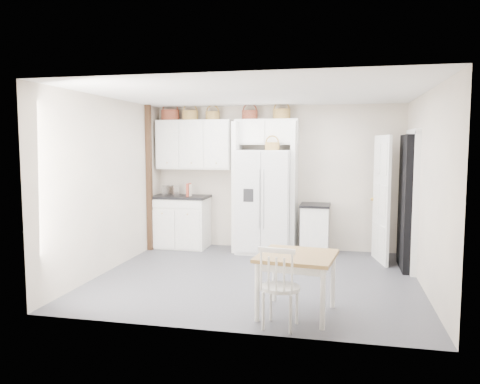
# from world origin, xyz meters

# --- Properties ---
(floor) EXTENTS (4.50, 4.50, 0.00)m
(floor) POSITION_xyz_m (0.00, 0.00, 0.00)
(floor) COLOR #4A4B54
(floor) RESTS_ON ground
(ceiling) EXTENTS (4.50, 4.50, 0.00)m
(ceiling) POSITION_xyz_m (0.00, 0.00, 2.60)
(ceiling) COLOR white
(ceiling) RESTS_ON wall_back
(wall_back) EXTENTS (4.50, 0.00, 4.50)m
(wall_back) POSITION_xyz_m (0.00, 2.00, 1.30)
(wall_back) COLOR #B0A59A
(wall_back) RESTS_ON floor
(wall_left) EXTENTS (0.00, 4.00, 4.00)m
(wall_left) POSITION_xyz_m (-2.25, 0.00, 1.30)
(wall_left) COLOR #B0A59A
(wall_left) RESTS_ON floor
(wall_right) EXTENTS (0.00, 4.00, 4.00)m
(wall_right) POSITION_xyz_m (2.25, 0.00, 1.30)
(wall_right) COLOR #B0A59A
(wall_right) RESTS_ON floor
(refrigerator) EXTENTS (0.93, 0.75, 1.81)m
(refrigerator) POSITION_xyz_m (-0.15, 1.63, 0.90)
(refrigerator) COLOR silver
(refrigerator) RESTS_ON floor
(base_cab_left) EXTENTS (0.99, 0.63, 0.92)m
(base_cab_left) POSITION_xyz_m (-1.73, 1.70, 0.46)
(base_cab_left) COLOR white
(base_cab_left) RESTS_ON floor
(base_cab_right) EXTENTS (0.47, 0.57, 0.83)m
(base_cab_right) POSITION_xyz_m (0.73, 1.70, 0.42)
(base_cab_right) COLOR white
(base_cab_right) RESTS_ON floor
(dining_table) EXTENTS (0.92, 0.92, 0.69)m
(dining_table) POSITION_xyz_m (0.70, -1.34, 0.34)
(dining_table) COLOR brown
(dining_table) RESTS_ON floor
(windsor_chair) EXTENTS (0.46, 0.42, 0.84)m
(windsor_chair) POSITION_xyz_m (0.57, -1.75, 0.42)
(windsor_chair) COLOR white
(windsor_chair) RESTS_ON floor
(counter_left) EXTENTS (1.03, 0.67, 0.04)m
(counter_left) POSITION_xyz_m (-1.73, 1.70, 0.94)
(counter_left) COLOR black
(counter_left) RESTS_ON base_cab_left
(counter_right) EXTENTS (0.51, 0.61, 0.04)m
(counter_right) POSITION_xyz_m (0.73, 1.70, 0.85)
(counter_right) COLOR black
(counter_right) RESTS_ON base_cab_right
(toaster) EXTENTS (0.31, 0.24, 0.19)m
(toaster) POSITION_xyz_m (-1.92, 1.68, 1.05)
(toaster) COLOR silver
(toaster) RESTS_ON counter_left
(cookbook_red) EXTENTS (0.05, 0.16, 0.24)m
(cookbook_red) POSITION_xyz_m (-1.55, 1.62, 1.08)
(cookbook_red) COLOR #A03927
(cookbook_red) RESTS_ON counter_left
(cookbook_cream) EXTENTS (0.06, 0.15, 0.22)m
(cookbook_cream) POSITION_xyz_m (-1.55, 1.62, 1.07)
(cookbook_cream) COLOR beige
(cookbook_cream) RESTS_ON counter_left
(basket_upper_a) EXTENTS (0.34, 0.34, 0.19)m
(basket_upper_a) POSITION_xyz_m (-1.97, 1.83, 2.45)
(basket_upper_a) COLOR maroon
(basket_upper_a) RESTS_ON upper_cabinet
(basket_upper_b) EXTENTS (0.29, 0.29, 0.17)m
(basket_upper_b) POSITION_xyz_m (-1.58, 1.83, 2.44)
(basket_upper_b) COLOR brown
(basket_upper_b) RESTS_ON upper_cabinet
(basket_upper_c) EXTENTS (0.26, 0.26, 0.15)m
(basket_upper_c) POSITION_xyz_m (-1.15, 1.83, 2.42)
(basket_upper_c) COLOR brown
(basket_upper_c) RESTS_ON upper_cabinet
(basket_bridge_a) EXTENTS (0.28, 0.28, 0.16)m
(basket_bridge_a) POSITION_xyz_m (-0.46, 1.83, 2.43)
(basket_bridge_a) COLOR maroon
(basket_bridge_a) RESTS_ON bridge_cabinet
(basket_bridge_b) EXTENTS (0.31, 0.31, 0.18)m
(basket_bridge_b) POSITION_xyz_m (0.11, 1.83, 2.44)
(basket_bridge_b) COLOR brown
(basket_bridge_b) RESTS_ON bridge_cabinet
(basket_fridge_b) EXTENTS (0.25, 0.25, 0.13)m
(basket_fridge_b) POSITION_xyz_m (-0.01, 1.53, 1.87)
(basket_fridge_b) COLOR brown
(basket_fridge_b) RESTS_ON refrigerator
(upper_cabinet) EXTENTS (1.40, 0.34, 0.90)m
(upper_cabinet) POSITION_xyz_m (-1.50, 1.83, 1.90)
(upper_cabinet) COLOR white
(upper_cabinet) RESTS_ON wall_back
(bridge_cabinet) EXTENTS (1.12, 0.34, 0.45)m
(bridge_cabinet) POSITION_xyz_m (-0.15, 1.83, 2.12)
(bridge_cabinet) COLOR white
(bridge_cabinet) RESTS_ON wall_back
(fridge_panel_left) EXTENTS (0.08, 0.60, 2.30)m
(fridge_panel_left) POSITION_xyz_m (-0.66, 1.70, 1.15)
(fridge_panel_left) COLOR white
(fridge_panel_left) RESTS_ON floor
(fridge_panel_right) EXTENTS (0.08, 0.60, 2.30)m
(fridge_panel_right) POSITION_xyz_m (0.36, 1.70, 1.15)
(fridge_panel_right) COLOR white
(fridge_panel_right) RESTS_ON floor
(trim_post) EXTENTS (0.09, 0.09, 2.60)m
(trim_post) POSITION_xyz_m (-2.20, 1.35, 1.30)
(trim_post) COLOR #3B2414
(trim_post) RESTS_ON floor
(doorway_void) EXTENTS (0.18, 0.85, 2.05)m
(doorway_void) POSITION_xyz_m (2.16, 1.00, 1.02)
(doorway_void) COLOR black
(doorway_void) RESTS_ON floor
(door_slab) EXTENTS (0.21, 0.79, 2.05)m
(door_slab) POSITION_xyz_m (1.80, 1.33, 1.02)
(door_slab) COLOR white
(door_slab) RESTS_ON floor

